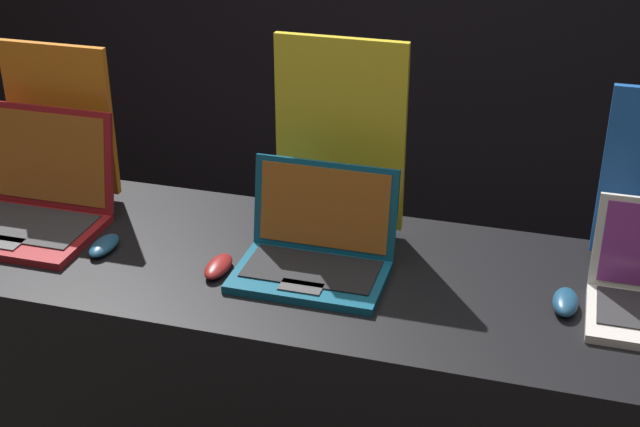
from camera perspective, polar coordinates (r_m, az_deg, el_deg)
The scene contains 8 objects.
display_counter at distance 2.47m, azimuth -0.18°, elevation -13.34°, with size 2.09×0.66×0.98m.
laptop_front at distance 2.48m, azimuth -18.06°, elevation 0.74°, with size 0.40×0.33×0.29m.
mouse_front at distance 2.32m, azimuth -13.65°, elevation -2.01°, with size 0.06×0.12×0.03m.
promo_stand_front at distance 2.57m, azimuth -16.22°, elevation 5.44°, with size 0.32×0.07×0.44m.
laptop_middle at distance 2.15m, azimuth -0.28°, elevation -2.27°, with size 0.36×0.27×0.25m.
mouse_middle at distance 2.18m, azimuth -6.52°, elevation -3.38°, with size 0.06×0.12×0.03m.
promo_stand_middle at distance 2.26m, azimuth 1.29°, elevation 4.61°, with size 0.34×0.07×0.52m.
mouse_back at distance 2.10m, azimuth 15.44°, elevation -5.48°, with size 0.06×0.12×0.04m.
Camera 1 is at (0.53, -1.48, 2.09)m, focal length 50.00 mm.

